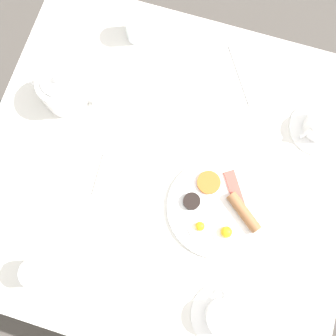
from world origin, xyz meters
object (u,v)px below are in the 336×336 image
object	(u,v)px
teapot_near	(63,90)
water_glass_tall	(39,273)
knife_by_plate	(241,75)
fork_by_plate	(15,205)
water_glass_short	(137,26)
teacup_with_saucer_left	(320,126)
napkin_folded	(125,179)
breakfast_plate	(218,208)
teacup_with_saucer_right	(223,316)

from	to	relation	value
teapot_near	water_glass_tall	distance (m)	0.48
knife_by_plate	fork_by_plate	bearing A→B (deg)	48.34
water_glass_tall	water_glass_short	size ratio (longest dim) A/B	1.01
water_glass_tall	knife_by_plate	bearing A→B (deg)	-116.93
knife_by_plate	water_glass_tall	bearing A→B (deg)	63.07
water_glass_short	knife_by_plate	bearing A→B (deg)	173.44
fork_by_plate	knife_by_plate	xyz separation A→B (m)	(-0.48, -0.54, 0.00)
teacup_with_saucer_left	napkin_folded	xyz separation A→B (m)	(0.47, 0.29, -0.03)
breakfast_plate	teacup_with_saucer_left	size ratio (longest dim) A/B	1.69
teapot_near	fork_by_plate	size ratio (longest dim) A/B	1.38
teacup_with_saucer_left	teacup_with_saucer_right	xyz separation A→B (m)	(0.13, 0.55, -0.00)
water_glass_short	fork_by_plate	size ratio (longest dim) A/B	0.59
teacup_with_saucer_right	teapot_near	bearing A→B (deg)	-37.40
teapot_near	knife_by_plate	size ratio (longest dim) A/B	1.22
breakfast_plate	teapot_near	xyz separation A→B (m)	(0.49, -0.18, 0.04)
water_glass_tall	teapot_near	bearing A→B (deg)	-77.08
teapot_near	water_glass_tall	size ratio (longest dim) A/B	2.31
teapot_near	water_glass_short	world-z (taller)	teapot_near
fork_by_plate	knife_by_plate	size ratio (longest dim) A/B	0.88
water_glass_tall	water_glass_short	bearing A→B (deg)	-91.69
teacup_with_saucer_left	fork_by_plate	world-z (taller)	teacup_with_saucer_left
teapot_near	knife_by_plate	bearing A→B (deg)	-162.14
teacup_with_saucer_right	breakfast_plate	bearing A→B (deg)	-72.66
teapot_near	teacup_with_saucer_left	distance (m)	0.71
teapot_near	napkin_folded	size ratio (longest dim) A/B	1.37
teacup_with_saucer_left	water_glass_short	world-z (taller)	water_glass_short
water_glass_short	knife_by_plate	xyz separation A→B (m)	(-0.33, 0.04, -0.04)
water_glass_tall	fork_by_plate	bearing A→B (deg)	-45.13
breakfast_plate	knife_by_plate	xyz separation A→B (m)	(0.04, -0.39, -0.01)
napkin_folded	teapot_near	bearing A→B (deg)	-37.78
teacup_with_saucer_right	water_glass_tall	xyz separation A→B (m)	(0.46, 0.03, 0.02)
napkin_folded	breakfast_plate	bearing A→B (deg)	179.37
breakfast_plate	fork_by_plate	bearing A→B (deg)	16.04
water_glass_tall	water_glass_short	xyz separation A→B (m)	(-0.02, -0.72, -0.00)
teapot_near	napkin_folded	xyz separation A→B (m)	(-0.23, 0.18, -0.05)
teacup_with_saucer_right	fork_by_plate	distance (m)	0.61
teacup_with_saucer_right	fork_by_plate	bearing A→B (deg)	-9.97
water_glass_tall	napkin_folded	bearing A→B (deg)	-112.87
teacup_with_saucer_left	water_glass_tall	bearing A→B (deg)	44.75
breakfast_plate	napkin_folded	bearing A→B (deg)	-0.63
teacup_with_saucer_right	napkin_folded	xyz separation A→B (m)	(0.34, -0.26, -0.02)
napkin_folded	knife_by_plate	world-z (taller)	napkin_folded
teacup_with_saucer_left	water_glass_short	xyz separation A→B (m)	(0.57, -0.13, 0.02)
breakfast_plate	teapot_near	bearing A→B (deg)	-20.25
teacup_with_saucer_left	teacup_with_saucer_right	distance (m)	0.57
water_glass_short	knife_by_plate	size ratio (longest dim) A/B	0.52
teapot_near	napkin_folded	distance (m)	0.30
water_glass_tall	knife_by_plate	xyz separation A→B (m)	(-0.35, -0.68, -0.04)
teapot_near	water_glass_tall	world-z (taller)	teapot_near
teacup_with_saucer_left	water_glass_short	bearing A→B (deg)	-13.25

